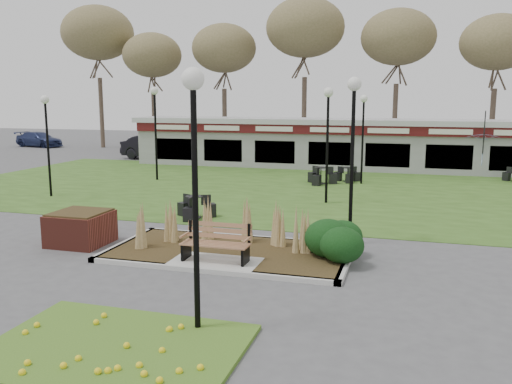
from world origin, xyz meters
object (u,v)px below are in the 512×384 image
(park_bench, at_px, (217,242))
(lamp_post_far_left, at_px, (155,113))
(lamp_post_mid_left, at_px, (46,123))
(lamp_post_mid_right, at_px, (328,120))
(lamp_post_near_left, at_px, (194,143))
(lamp_post_far_right, at_px, (363,119))
(bistro_set_c, at_px, (195,210))
(car_black, at_px, (157,147))
(bistro_set_b, at_px, (348,177))
(patio_umbrella, at_px, (483,149))
(lamp_post_near_right, at_px, (353,124))
(car_blue, at_px, (39,139))
(car_silver, at_px, (160,142))
(bistro_set_a, at_px, (321,178))
(food_pavilion, at_px, (333,143))
(brick_planter, at_px, (81,228))

(park_bench, bearing_deg, lamp_post_far_left, 122.27)
(lamp_post_mid_left, xyz_separation_m, lamp_post_mid_right, (11.38, 1.83, 0.21))
(lamp_post_near_left, bearing_deg, lamp_post_far_right, 86.19)
(bistro_set_c, relative_size, car_black, 0.29)
(lamp_post_mid_left, distance_m, bistro_set_b, 14.08)
(lamp_post_near_left, xyz_separation_m, bistro_set_b, (0.47, 18.25, -3.11))
(lamp_post_mid_left, relative_size, patio_umbrella, 1.79)
(lamp_post_near_right, height_order, lamp_post_mid_right, lamp_post_near_right)
(car_black, relative_size, car_blue, 1.16)
(car_silver, bearing_deg, park_bench, -153.72)
(lamp_post_mid_right, distance_m, car_black, 18.10)
(lamp_post_far_left, height_order, patio_umbrella, lamp_post_far_left)
(lamp_post_mid_right, distance_m, patio_umbrella, 11.32)
(lamp_post_far_left, bearing_deg, lamp_post_near_right, -41.29)
(car_silver, relative_size, car_black, 0.95)
(bistro_set_c, distance_m, car_blue, 32.11)
(car_black, bearing_deg, lamp_post_mid_left, -159.32)
(bistro_set_a, distance_m, bistro_set_b, 1.57)
(bistro_set_b, relative_size, car_silver, 0.27)
(park_bench, height_order, lamp_post_near_right, lamp_post_near_right)
(lamp_post_near_left, height_order, car_silver, lamp_post_near_left)
(park_bench, height_order, car_blue, car_blue)
(park_bench, bearing_deg, lamp_post_near_left, -74.64)
(lamp_post_mid_left, height_order, bistro_set_a, lamp_post_mid_left)
(lamp_post_mid_left, relative_size, bistro_set_c, 2.94)
(car_blue, bearing_deg, bistro_set_b, -103.70)
(car_blue, bearing_deg, lamp_post_mid_right, -113.02)
(lamp_post_mid_left, bearing_deg, food_pavilion, 51.82)
(lamp_post_near_right, distance_m, bistro_set_b, 12.06)
(lamp_post_far_right, xyz_separation_m, lamp_post_far_left, (-10.07, -1.60, 0.29))
(bistro_set_a, bearing_deg, car_blue, 153.20)
(brick_planter, bearing_deg, bistro_set_c, 65.75)
(lamp_post_far_right, relative_size, bistro_set_b, 3.28)
(patio_umbrella, height_order, car_black, patio_umbrella)
(lamp_post_far_right, height_order, bistro_set_a, lamp_post_far_right)
(lamp_post_mid_right, bearing_deg, patio_umbrella, 53.43)
(food_pavilion, relative_size, lamp_post_mid_left, 5.83)
(lamp_post_far_right, xyz_separation_m, patio_umbrella, (5.79, 3.72, -1.60))
(lamp_post_near_right, height_order, bistro_set_c, lamp_post_near_right)
(bistro_set_b, height_order, patio_umbrella, patio_umbrella)
(bistro_set_a, xyz_separation_m, car_black, (-12.35, 7.30, 0.54))
(lamp_post_near_right, bearing_deg, bistro_set_c, 161.83)
(bistro_set_b, bearing_deg, car_blue, 156.00)
(patio_umbrella, distance_m, car_black, 20.24)
(park_bench, height_order, car_black, car_black)
(brick_planter, bearing_deg, lamp_post_far_left, 106.46)
(bistro_set_c, xyz_separation_m, car_black, (-9.42, 15.98, 0.55))
(lamp_post_far_left, bearing_deg, park_bench, -57.73)
(bistro_set_a, xyz_separation_m, bistro_set_b, (1.16, 1.06, -0.03))
(lamp_post_far_right, bearing_deg, lamp_post_mid_right, -99.42)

